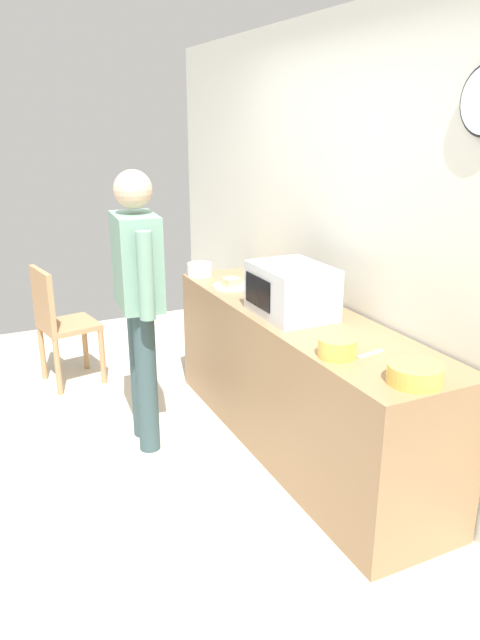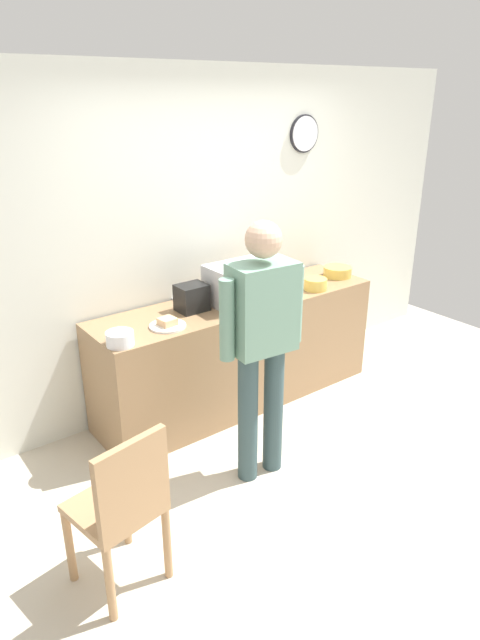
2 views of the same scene
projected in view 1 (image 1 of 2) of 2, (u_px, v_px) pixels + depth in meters
ground_plane at (108, 492)px, 3.35m from camera, size 6.00×6.00×0.00m
back_wall at (357, 240)px, 3.58m from camera, size 5.40×0.13×2.60m
kitchen_counter at (298, 381)px, 3.71m from camera, size 2.39×0.62×0.89m
microwave at (291, 290)px, 3.49m from camera, size 0.50×0.39×0.30m
sandwich_plate at (231, 284)px, 4.11m from camera, size 0.25×0.25×0.07m
salad_bowl at (415, 374)px, 2.62m from camera, size 0.25×0.25×0.09m
cereal_bowl at (337, 347)px, 2.91m from camera, size 0.19×0.19×0.09m
mixing_bowl at (199, 269)px, 4.40m from camera, size 0.18×0.18×0.09m
toaster at (273, 281)px, 3.89m from camera, size 0.22×0.18×0.20m
fork_utensil at (370, 354)px, 2.95m from camera, size 0.05×0.17×0.01m
spoon_utensil at (306, 291)px, 4.00m from camera, size 0.04×0.17×0.01m
person_standing at (139, 291)px, 3.57m from camera, size 0.59×0.28×1.72m
wooden_chair at (59, 321)px, 4.57m from camera, size 0.46×0.46×0.94m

